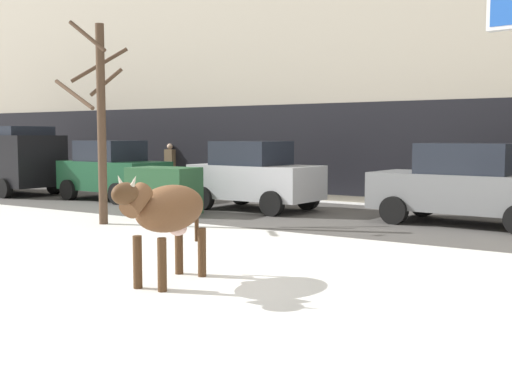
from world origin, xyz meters
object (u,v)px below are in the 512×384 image
(cow_brown, at_px, (168,211))
(pedestrian_by_cars, at_px, (170,167))
(car_black_van, at_px, (4,158))
(car_grey_sedan, at_px, (467,185))
(bare_tree_right_lot, at_px, (100,115))
(car_darkgreen_hatchback, at_px, (113,170))
(car_silver_hatchback, at_px, (254,176))
(dumpster, at_px, (164,191))

(cow_brown, relative_size, pedestrian_by_cars, 1.11)
(car_black_van, relative_size, car_grey_sedan, 1.09)
(cow_brown, distance_m, bare_tree_right_lot, 6.47)
(car_darkgreen_hatchback, bearing_deg, car_black_van, -173.92)
(car_silver_hatchback, relative_size, pedestrian_by_cars, 2.07)
(car_darkgreen_hatchback, xyz_separation_m, pedestrian_by_cars, (-0.50, 3.28, -0.05))
(bare_tree_right_lot, bearing_deg, car_silver_hatchback, 71.67)
(car_silver_hatchback, bearing_deg, car_grey_sedan, 1.90)
(pedestrian_by_cars, bearing_deg, bare_tree_right_lot, -59.68)
(car_black_van, bearing_deg, car_grey_sedan, 3.23)
(cow_brown, xyz_separation_m, bare_tree_right_lot, (-5.15, 3.62, 1.48))
(bare_tree_right_lot, bearing_deg, car_darkgreen_hatchback, 133.13)
(car_grey_sedan, xyz_separation_m, bare_tree_right_lot, (-7.01, -4.41, 1.56))
(car_black_van, bearing_deg, bare_tree_right_lot, -22.45)
(pedestrian_by_cars, bearing_deg, dumpster, -50.46)
(cow_brown, relative_size, bare_tree_right_lot, 0.43)
(car_silver_hatchback, xyz_separation_m, dumpster, (-1.46, -2.01, -0.33))
(car_darkgreen_hatchback, distance_m, pedestrian_by_cars, 3.32)
(car_black_van, bearing_deg, car_silver_hatchback, 3.98)
(car_silver_hatchback, bearing_deg, cow_brown, -64.44)
(cow_brown, relative_size, car_darkgreen_hatchback, 0.54)
(car_darkgreen_hatchback, bearing_deg, dumpster, -26.15)
(cow_brown, relative_size, car_grey_sedan, 0.45)
(car_black_van, relative_size, dumpster, 2.76)
(car_black_van, bearing_deg, pedestrian_by_cars, 41.62)
(pedestrian_by_cars, distance_m, bare_tree_right_lot, 8.62)
(dumpster, bearing_deg, cow_brown, -48.21)
(car_grey_sedan, bearing_deg, bare_tree_right_lot, -147.85)
(car_black_van, distance_m, car_darkgreen_hatchback, 4.79)
(cow_brown, distance_m, car_black_van, 15.44)
(car_grey_sedan, bearing_deg, pedestrian_by_cars, 165.55)
(car_black_van, distance_m, car_silver_hatchback, 9.97)
(car_black_van, relative_size, car_darkgreen_hatchback, 1.31)
(cow_brown, bearing_deg, bare_tree_right_lot, 144.87)
(car_silver_hatchback, distance_m, car_grey_sedan, 5.61)
(cow_brown, xyz_separation_m, car_darkgreen_hatchback, (-8.93, 7.66, -0.07))
(car_silver_hatchback, relative_size, car_grey_sedan, 0.84)
(pedestrian_by_cars, bearing_deg, car_silver_hatchback, -28.60)
(car_darkgreen_hatchback, distance_m, car_silver_hatchback, 5.18)
(car_black_van, xyz_separation_m, car_silver_hatchback, (9.94, 0.69, -0.32))
(car_grey_sedan, bearing_deg, car_black_van, -176.77)
(cow_brown, height_order, car_black_van, car_black_van)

